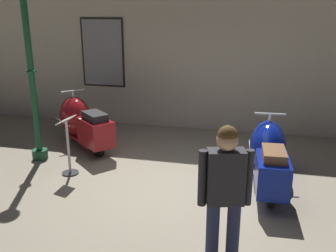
% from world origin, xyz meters
% --- Properties ---
extents(ground_plane, '(60.00, 60.00, 0.00)m').
position_xyz_m(ground_plane, '(0.00, 0.00, 0.00)').
color(ground_plane, gray).
extents(showroom_back_wall, '(18.00, 0.63, 3.24)m').
position_xyz_m(showroom_back_wall, '(0.15, 3.32, 1.62)').
color(showroom_back_wall, '#BCB29E').
rests_on(showroom_back_wall, ground).
extents(scooter_0, '(1.69, 1.56, 1.10)m').
position_xyz_m(scooter_0, '(-2.13, 1.61, 0.50)').
color(scooter_0, black).
rests_on(scooter_0, ground).
extents(scooter_1, '(0.62, 1.81, 1.09)m').
position_xyz_m(scooter_1, '(1.51, 0.64, 0.50)').
color(scooter_1, black).
rests_on(scooter_1, ground).
extents(lamppost, '(0.31, 0.31, 3.13)m').
position_xyz_m(lamppost, '(-2.59, 0.77, 1.81)').
color(lamppost, '#144728').
rests_on(lamppost, ground).
extents(visitor_0, '(0.54, 0.33, 1.63)m').
position_xyz_m(visitor_0, '(0.99, -1.60, 0.95)').
color(visitor_0, black).
rests_on(visitor_0, ground).
extents(info_stanchion, '(0.28, 0.32, 1.01)m').
position_xyz_m(info_stanchion, '(-1.74, 0.29, 0.42)').
color(info_stanchion, '#333338').
rests_on(info_stanchion, ground).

